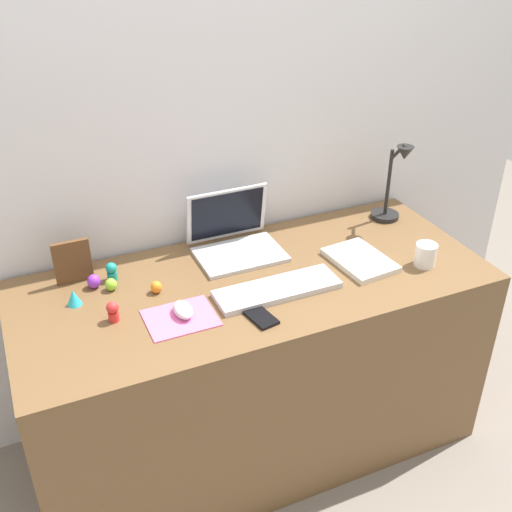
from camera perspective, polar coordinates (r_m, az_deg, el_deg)
ground_plane at (r=2.55m, az=-0.12°, el=-16.28°), size 6.00×6.00×0.00m
back_wall at (r=2.33m, az=-3.86°, el=3.81°), size 2.78×0.05×1.62m
desk at (r=2.29m, az=-0.13°, el=-9.97°), size 1.58×0.67×0.74m
laptop at (r=2.21m, az=-2.02°, el=1.82°), size 0.30×0.25×0.21m
keyboard at (r=2.00m, az=1.97°, el=-3.06°), size 0.41×0.13×0.02m
mousepad at (r=1.90m, az=-6.94°, el=-5.66°), size 0.21×0.17×0.00m
mouse at (r=1.90m, az=-6.70°, el=-4.92°), size 0.06×0.10×0.03m
cell_phone at (r=1.89m, az=0.30°, el=-5.50°), size 0.09×0.14×0.01m
desk_lamp at (r=2.42m, az=12.49°, el=6.37°), size 0.11×0.16×0.33m
notebook_pad at (r=2.18m, az=9.51°, el=-0.38°), size 0.19×0.26×0.02m
picture_frame at (r=2.10m, az=-16.47°, el=-0.51°), size 0.12×0.02×0.15m
coffee_mug at (r=2.20m, az=15.27°, el=0.11°), size 0.07×0.07×0.08m
toy_figurine_cyan at (r=2.02m, az=-16.36°, el=-3.67°), size 0.05×0.05×0.05m
toy_figurine_purple at (r=2.08m, az=-14.64°, el=-2.26°), size 0.04×0.04×0.05m
toy_figurine_lime at (r=2.06m, az=-13.15°, el=-2.56°), size 0.04×0.04×0.04m
toy_figurine_teal at (r=2.10m, az=-13.09°, el=-1.36°), size 0.04×0.04×0.06m
toy_figurine_red at (r=1.91m, az=-12.98°, el=-4.92°), size 0.04×0.04×0.07m
toy_figurine_orange at (r=2.02m, az=-9.13°, el=-2.83°), size 0.04×0.04×0.04m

